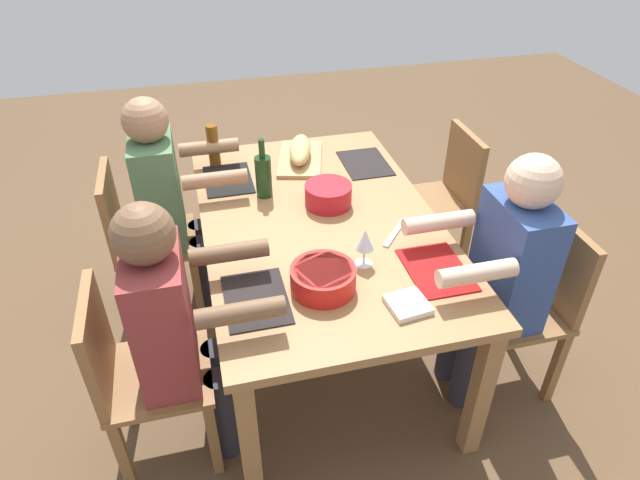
% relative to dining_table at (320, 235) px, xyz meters
% --- Properties ---
extents(ground_plane, '(8.00, 8.00, 0.00)m').
position_rel_dining_table_xyz_m(ground_plane, '(0.00, 0.00, -0.66)').
color(ground_plane, brown).
extents(dining_table, '(1.67, 1.04, 0.74)m').
position_rel_dining_table_xyz_m(dining_table, '(0.00, 0.00, 0.00)').
color(dining_table, '#9E7044').
rests_on(dining_table, ground_plane).
extents(chair_far_left, '(0.40, 0.40, 0.85)m').
position_rel_dining_table_xyz_m(chair_far_left, '(-0.46, 0.84, -0.18)').
color(chair_far_left, olive).
rests_on(chair_far_left, ground_plane).
extents(diner_far_left, '(0.41, 0.53, 1.20)m').
position_rel_dining_table_xyz_m(diner_far_left, '(-0.46, 0.66, 0.04)').
color(diner_far_left, '#2D2D38').
rests_on(diner_far_left, ground_plane).
extents(chair_far_right, '(0.40, 0.40, 0.85)m').
position_rel_dining_table_xyz_m(chair_far_right, '(0.46, 0.84, -0.18)').
color(chair_far_right, olive).
rests_on(chair_far_right, ground_plane).
extents(diner_far_right, '(0.41, 0.53, 1.20)m').
position_rel_dining_table_xyz_m(diner_far_right, '(0.46, 0.66, 0.04)').
color(diner_far_right, '#2D2D38').
rests_on(diner_far_right, ground_plane).
extents(chair_near_left, '(0.40, 0.40, 0.85)m').
position_rel_dining_table_xyz_m(chair_near_left, '(-0.46, -0.84, -0.18)').
color(chair_near_left, olive).
rests_on(chair_near_left, ground_plane).
extents(diner_near_left, '(0.41, 0.53, 1.20)m').
position_rel_dining_table_xyz_m(diner_near_left, '(-0.46, -0.66, 0.04)').
color(diner_near_left, '#2D2D38').
rests_on(diner_near_left, ground_plane).
extents(chair_near_right, '(0.40, 0.40, 0.85)m').
position_rel_dining_table_xyz_m(chair_near_right, '(0.46, -0.84, -0.18)').
color(chair_near_right, olive).
rests_on(chair_near_right, ground_plane).
extents(serving_bowl_salad, '(0.25, 0.25, 0.09)m').
position_rel_dining_table_xyz_m(serving_bowl_salad, '(-0.46, 0.10, 0.13)').
color(serving_bowl_salad, red).
rests_on(serving_bowl_salad, dining_table).
extents(serving_bowl_pasta, '(0.22, 0.22, 0.10)m').
position_rel_dining_table_xyz_m(serving_bowl_pasta, '(0.12, -0.07, 0.14)').
color(serving_bowl_pasta, '#B21923').
rests_on(serving_bowl_pasta, dining_table).
extents(cutting_board, '(0.44, 0.32, 0.02)m').
position_rel_dining_table_xyz_m(cutting_board, '(0.57, -0.04, 0.09)').
color(cutting_board, tan).
rests_on(cutting_board, dining_table).
extents(bread_loaf, '(0.34, 0.19, 0.09)m').
position_rel_dining_table_xyz_m(bread_loaf, '(0.57, -0.04, 0.15)').
color(bread_loaf, tan).
rests_on(bread_loaf, cutting_board).
extents(wine_bottle, '(0.08, 0.08, 0.29)m').
position_rel_dining_table_xyz_m(wine_bottle, '(0.27, 0.20, 0.19)').
color(wine_bottle, '#193819').
rests_on(wine_bottle, dining_table).
extents(beer_bottle, '(0.06, 0.06, 0.22)m').
position_rel_dining_table_xyz_m(beer_bottle, '(0.64, 0.40, 0.19)').
color(beer_bottle, brown).
rests_on(beer_bottle, dining_table).
extents(wine_glass, '(0.08, 0.08, 0.17)m').
position_rel_dining_table_xyz_m(wine_glass, '(-0.35, -0.09, 0.20)').
color(wine_glass, silver).
rests_on(wine_glass, dining_table).
extents(placemat_far_left, '(0.32, 0.23, 0.01)m').
position_rel_dining_table_xyz_m(placemat_far_left, '(-0.46, 0.36, 0.08)').
color(placemat_far_left, black).
rests_on(placemat_far_left, dining_table).
extents(placemat_far_right, '(0.32, 0.23, 0.01)m').
position_rel_dining_table_xyz_m(placemat_far_right, '(0.46, 0.36, 0.08)').
color(placemat_far_right, black).
rests_on(placemat_far_right, dining_table).
extents(placemat_near_left, '(0.32, 0.23, 0.01)m').
position_rel_dining_table_xyz_m(placemat_near_left, '(-0.46, -0.36, 0.08)').
color(placemat_near_left, maroon).
rests_on(placemat_near_left, dining_table).
extents(placemat_near_right, '(0.32, 0.23, 0.01)m').
position_rel_dining_table_xyz_m(placemat_near_right, '(0.46, -0.36, 0.08)').
color(placemat_near_right, black).
rests_on(placemat_near_right, dining_table).
extents(carving_knife, '(0.19, 0.17, 0.01)m').
position_rel_dining_table_xyz_m(carving_knife, '(-0.18, -0.29, 0.09)').
color(carving_knife, silver).
rests_on(carving_knife, dining_table).
extents(napkin_stack, '(0.16, 0.16, 0.02)m').
position_rel_dining_table_xyz_m(napkin_stack, '(-0.63, -0.17, 0.09)').
color(napkin_stack, white).
rests_on(napkin_stack, dining_table).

